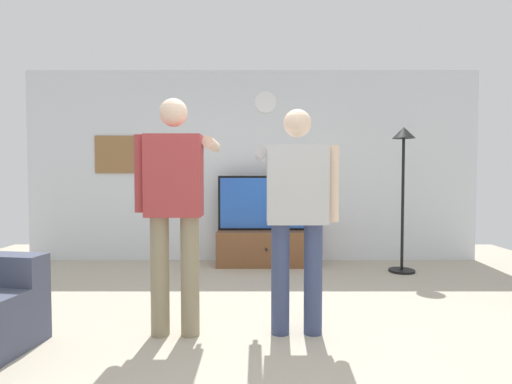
{
  "coord_description": "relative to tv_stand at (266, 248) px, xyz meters",
  "views": [
    {
      "loc": [
        0.05,
        -2.79,
        1.22
      ],
      "look_at": [
        0.06,
        1.2,
        1.05
      ],
      "focal_mm": 28.04,
      "sensor_mm": 36.0,
      "label": 1
    }
  ],
  "objects": [
    {
      "name": "person_standing_nearer_lamp",
      "position": [
        -0.75,
        -2.38,
        0.79
      ],
      "size": [
        0.6,
        0.78,
        1.79
      ],
      "color": "gray",
      "rests_on": "ground_plane"
    },
    {
      "name": "wall_clock",
      "position": [
        0.0,
        0.29,
        2.01
      ],
      "size": [
        0.3,
        0.03,
        0.3
      ],
      "primitive_type": "cylinder",
      "rotation": [
        1.57,
        0.0,
        0.0
      ],
      "color": "white"
    },
    {
      "name": "ground_plane",
      "position": [
        -0.19,
        -2.6,
        -0.23
      ],
      "size": [
        8.4,
        8.4,
        0.0
      ],
      "primitive_type": "plane",
      "color": "#B2A893"
    },
    {
      "name": "person_standing_nearer_couch",
      "position": [
        0.18,
        -2.35,
        0.75
      ],
      "size": [
        0.64,
        0.78,
        1.71
      ],
      "color": "#384266",
      "rests_on": "ground_plane"
    },
    {
      "name": "floor_lamp",
      "position": [
        1.7,
        -0.4,
        1.07
      ],
      "size": [
        0.32,
        0.32,
        1.82
      ],
      "color": "black",
      "rests_on": "ground_plane"
    },
    {
      "name": "back_wall",
      "position": [
        -0.19,
        0.35,
        1.12
      ],
      "size": [
        6.4,
        0.1,
        2.7
      ],
      "primitive_type": "cube",
      "color": "silver",
      "rests_on": "ground_plane"
    },
    {
      "name": "framed_picture",
      "position": [
        -2.12,
        0.3,
        1.28
      ],
      "size": [
        0.6,
        0.04,
        0.53
      ],
      "primitive_type": "cube",
      "color": "olive"
    },
    {
      "name": "television",
      "position": [
        0.0,
        0.05,
        0.61
      ],
      "size": [
        1.3,
        0.07,
        0.74
      ],
      "color": "black",
      "rests_on": "tv_stand"
    },
    {
      "name": "tv_stand",
      "position": [
        0.0,
        0.0,
        0.0
      ],
      "size": [
        1.32,
        0.52,
        0.47
      ],
      "color": "brown",
      "rests_on": "ground_plane"
    }
  ]
}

